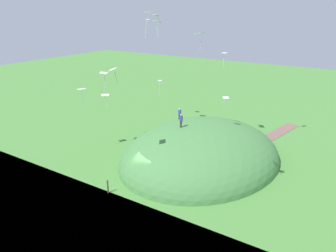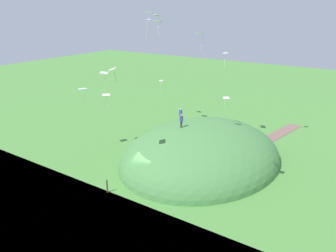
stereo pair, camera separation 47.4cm
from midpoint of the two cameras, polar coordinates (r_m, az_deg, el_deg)
ground_plane at (r=35.29m, az=-3.16°, el=-8.61°), size 160.00×160.00×0.00m
grass_hill at (r=39.46m, az=5.98°, el=-5.51°), size 21.24×17.28×7.94m
dirt_path at (r=49.22m, az=18.50°, el=-1.27°), size 10.54×3.62×0.04m
person_on_hilltop at (r=37.53m, az=2.63°, el=1.16°), size 0.51×0.51×1.57m
person_with_child at (r=44.53m, az=2.45°, el=2.27°), size 0.61×0.61×1.57m
kite_0 at (r=38.33m, az=10.17°, el=4.62°), size 0.78×0.80×1.13m
kite_1 at (r=36.24m, az=5.96°, el=15.27°), size 1.18×0.91×1.78m
kite_2 at (r=38.17m, az=-1.43°, el=18.08°), size 0.90×1.01×1.49m
kite_4 at (r=41.19m, az=-10.09°, el=5.07°), size 1.07×1.10×2.01m
kite_6 at (r=42.76m, az=-1.32°, el=17.16°), size 0.93×1.19×1.94m
kite_7 at (r=45.47m, az=-0.91°, el=7.40°), size 0.80×0.82×2.06m
kite_9 at (r=29.94m, az=-8.93°, el=9.42°), size 1.14×1.03×1.31m
kite_10 at (r=40.23m, az=-13.95°, el=5.96°), size 1.13×0.98×2.02m
kite_11 at (r=39.93m, az=10.04°, el=11.93°), size 0.88×0.68×1.63m
kite_12 at (r=36.68m, az=-10.41°, el=8.73°), size 1.36×1.27×2.05m
kite_13 at (r=45.27m, az=-2.89°, el=18.64°), size 0.85×1.02×1.17m
kite_15 at (r=39.71m, az=-2.98°, el=17.23°), size 0.75×0.61×2.11m
mooring_post at (r=32.69m, az=-9.86°, el=-9.99°), size 0.14×0.14×1.34m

